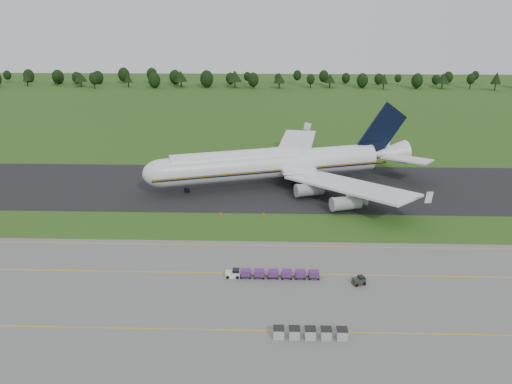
{
  "coord_description": "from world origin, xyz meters",
  "views": [
    {
      "loc": [
        1.67,
        -105.56,
        46.88
      ],
      "look_at": [
        -1.68,
        2.0,
        7.8
      ],
      "focal_mm": 35.0,
      "sensor_mm": 36.0,
      "label": 1
    }
  ],
  "objects_px": {
    "edge_markers": "(242,214)",
    "utility_cart": "(359,281)",
    "aircraft": "(277,163)",
    "baggage_train": "(271,274)",
    "uld_row": "(310,333)"
  },
  "relations": [
    {
      "from": "uld_row",
      "to": "edge_markers",
      "type": "relative_size",
      "value": 1.04
    },
    {
      "from": "baggage_train",
      "to": "edge_markers",
      "type": "xyz_separation_m",
      "value": [
        -7.17,
        30.03,
        -0.61
      ]
    },
    {
      "from": "aircraft",
      "to": "utility_cart",
      "type": "height_order",
      "value": "aircraft"
    },
    {
      "from": "aircraft",
      "to": "baggage_train",
      "type": "distance_m",
      "value": 53.85
    },
    {
      "from": "utility_cart",
      "to": "aircraft",
      "type": "bearing_deg",
      "value": 104.68
    },
    {
      "from": "edge_markers",
      "to": "utility_cart",
      "type": "bearing_deg",
      "value": -54.12
    },
    {
      "from": "aircraft",
      "to": "baggage_train",
      "type": "bearing_deg",
      "value": -91.51
    },
    {
      "from": "utility_cart",
      "to": "baggage_train",
      "type": "bearing_deg",
      "value": 173.09
    },
    {
      "from": "utility_cart",
      "to": "uld_row",
      "type": "relative_size",
      "value": 0.23
    },
    {
      "from": "aircraft",
      "to": "edge_markers",
      "type": "height_order",
      "value": "aircraft"
    },
    {
      "from": "edge_markers",
      "to": "aircraft",
      "type": "bearing_deg",
      "value": 69.94
    },
    {
      "from": "baggage_train",
      "to": "edge_markers",
      "type": "height_order",
      "value": "baggage_train"
    },
    {
      "from": "utility_cart",
      "to": "edge_markers",
      "type": "height_order",
      "value": "utility_cart"
    },
    {
      "from": "aircraft",
      "to": "baggage_train",
      "type": "height_order",
      "value": "aircraft"
    },
    {
      "from": "baggage_train",
      "to": "edge_markers",
      "type": "relative_size",
      "value": 1.61
    }
  ]
}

